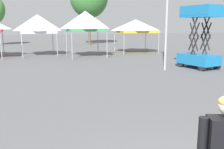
% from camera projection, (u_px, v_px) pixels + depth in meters
% --- Properties ---
extents(canopy_tent_left_of_center, '(2.94, 2.94, 3.42)m').
position_uv_depth(canopy_tent_left_of_center, '(38.00, 24.00, 21.54)').
color(canopy_tent_left_of_center, '#9E9EA3').
rests_on(canopy_tent_left_of_center, ground).
extents(canopy_tent_behind_left, '(2.90, 2.90, 3.65)m').
position_uv_depth(canopy_tent_behind_left, '(86.00, 21.00, 20.62)').
color(canopy_tent_behind_left, '#9E9EA3').
rests_on(canopy_tent_behind_left, ground).
extents(canopy_tent_right_of_center, '(3.58, 3.58, 3.06)m').
position_uv_depth(canopy_tent_right_of_center, '(136.00, 26.00, 23.92)').
color(canopy_tent_right_of_center, '#9E9EA3').
rests_on(canopy_tent_right_of_center, ground).
extents(scissor_lift, '(1.83, 2.53, 3.67)m').
position_uv_depth(scissor_lift, '(199.00, 49.00, 15.48)').
color(scissor_lift, black).
rests_on(scissor_lift, ground).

